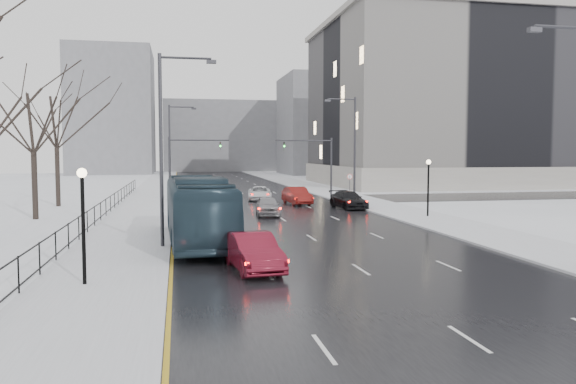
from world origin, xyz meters
TOP-DOWN VIEW (x-y plane):
  - road at (0.00, 60.00)m, footprint 16.00×150.00m
  - cross_road at (0.00, 48.00)m, footprint 130.00×10.00m
  - sidewalk_left at (-10.50, 60.00)m, footprint 5.00×150.00m
  - sidewalk_right at (10.50, 60.00)m, footprint 5.00×150.00m
  - park_strip at (-20.00, 60.00)m, footprint 14.00×150.00m
  - tree_park_d at (-17.80, 34.00)m, footprint 8.75×8.75m
  - tree_park_e at (-18.20, 44.00)m, footprint 9.45×9.45m
  - iron_fence at (-13.00, 30.00)m, footprint 0.06×70.00m
  - streetlight_r_mid at (8.17, 40.00)m, footprint 2.95×0.25m
  - streetlight_l_near at (-8.17, 20.00)m, footprint 2.95×0.25m
  - streetlight_l_far at (-8.17, 52.00)m, footprint 2.95×0.25m
  - lamppost_l at (-11.00, 12.00)m, footprint 0.36×0.36m
  - lamppost_r_mid at (11.00, 30.00)m, footprint 0.36×0.36m
  - mast_signal_right at (7.33, 48.00)m, footprint 6.10×0.33m
  - mast_signal_left at (-7.33, 48.00)m, footprint 6.10×0.33m
  - no_uturn_sign at (9.20, 44.00)m, footprint 0.60×0.06m
  - civic_building at (35.00, 72.00)m, footprint 41.00×31.00m
  - bldg_far_right at (28.00, 115.00)m, footprint 24.00×20.00m
  - bldg_far_left at (-22.00, 125.00)m, footprint 18.00×22.00m
  - bldg_far_center at (4.00, 140.00)m, footprint 30.00×18.00m
  - sedan_left_near at (-4.50, 13.74)m, footprint 2.20×4.94m
  - bus at (-6.50, 21.41)m, footprint 3.55×13.14m
  - sedan_center_near at (-0.69, 33.81)m, footprint 2.17×4.59m
  - sedan_right_near at (3.50, 42.49)m, footprint 2.18×5.13m
  - sedan_right_cross at (0.69, 47.76)m, footprint 2.96×5.34m
  - sedan_right_far at (7.20, 37.93)m, footprint 2.61×5.35m

SIDE VIEW (x-z plane):
  - tree_park_d at x=-17.80m, z-range -6.25..6.25m
  - tree_park_e at x=-18.20m, z-range -6.75..6.75m
  - road at x=0.00m, z-range 0.00..0.04m
  - cross_road at x=0.00m, z-range 0.00..0.04m
  - park_strip at x=-20.00m, z-range 0.00..0.12m
  - sidewalk_left at x=-10.50m, z-range 0.00..0.16m
  - sidewalk_right at x=10.50m, z-range 0.00..0.16m
  - sedan_right_cross at x=0.69m, z-range 0.04..1.45m
  - sedan_right_far at x=7.20m, z-range 0.04..1.54m
  - sedan_center_near at x=-0.69m, z-range 0.04..1.56m
  - sedan_left_near at x=-4.50m, z-range 0.04..1.62m
  - sedan_right_near at x=3.50m, z-range 0.04..1.69m
  - iron_fence at x=-13.00m, z-range 0.26..1.56m
  - bus at x=-6.50m, z-range 0.04..3.67m
  - no_uturn_sign at x=9.20m, z-range 0.95..3.65m
  - lamppost_l at x=-11.00m, z-range 0.80..5.08m
  - lamppost_r_mid at x=11.00m, z-range 0.80..5.08m
  - mast_signal_right at x=7.33m, z-range 0.86..7.36m
  - mast_signal_left at x=-7.33m, z-range 0.86..7.36m
  - streetlight_r_mid at x=8.17m, z-range 0.62..10.62m
  - streetlight_l_near at x=-8.17m, z-range 0.62..10.62m
  - streetlight_l_far at x=-8.17m, z-range 0.62..10.62m
  - bldg_far_center at x=4.00m, z-range 0.00..18.00m
  - bldg_far_right at x=28.00m, z-range 0.00..22.00m
  - civic_building at x=35.00m, z-range -1.19..23.61m
  - bldg_far_left at x=-22.00m, z-range 0.00..28.00m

